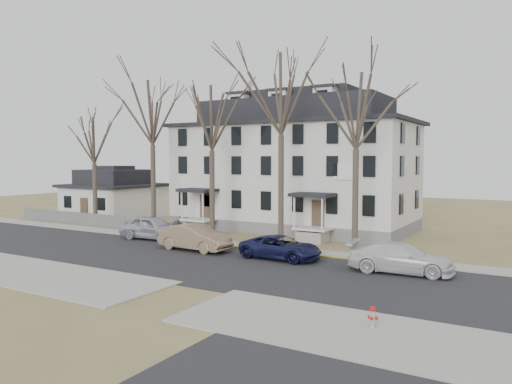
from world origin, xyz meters
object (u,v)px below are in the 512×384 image
Objects in this scene: tree_mid_left at (212,113)px; car_tan at (195,238)px; boarding_house at (294,167)px; car_silver at (153,228)px; tree_bungalow at (94,137)px; bicycle_left at (175,225)px; small_house at (115,196)px; car_white at (401,259)px; bicycle_right at (183,223)px; tree_center at (281,88)px; tree_far_left at (152,108)px; car_navy at (281,248)px; fire_hydrant at (373,317)px; tree_mid_right at (357,105)px.

tree_mid_left reaches higher than car_tan.
car_silver is (-6.33, -11.23, -4.48)m from boarding_house.
tree_bungalow is 10.95m from bicycle_left.
boarding_house is 20.34m from small_house.
car_white is 21.79m from bicycle_right.
bicycle_right is (12.12, -3.70, -1.69)m from small_house.
car_tan is at bearing -127.24° from tree_center.
car_tan is at bearing -113.54° from car_silver.
tree_far_left is at bearing 37.11° from car_silver.
tree_center reaches higher than bicycle_right.
car_white is (7.25, -0.01, 0.09)m from car_navy.
car_silver reaches higher than bicycle_right.
fire_hydrant is (11.09, -14.01, -10.66)m from tree_center.
bicycle_left is 0.82× the size of bicycle_right.
car_silver is 1.01× the size of car_tan.
car_tan is (5.50, -1.97, -0.04)m from car_silver.
tree_mid_left is 23.93m from fire_hydrant.
small_house is 1.65× the size of car_silver.
fire_hydrant is (8.65, -9.34, -0.28)m from car_navy.
tree_mid_left is 10.32m from car_tan.
car_navy is at bearing -101.57° from car_silver.
car_tan reaches higher than bicycle_left.
car_silver is (2.67, -3.07, -9.44)m from tree_far_left.
bicycle_left is at bearing 16.69° from tree_bungalow.
car_silver reaches higher than bicycle_left.
bicycle_left is at bearing 18.96° from car_silver.
car_white is (32.69, -10.88, -1.45)m from small_house.
car_silver reaches higher than car_navy.
car_silver is at bearing -49.06° from tree_far_left.
tree_bungalow reaches higher than bicycle_right.
tree_mid_right is (28.50, -6.20, 7.35)m from small_house.
tree_mid_left is 10.58m from bicycle_right.
tree_far_left is 1.08× the size of tree_mid_right.
tree_far_left is 7.38× the size of bicycle_right.
bicycle_right is (0.68, 0.26, 0.16)m from bicycle_left.
boarding_house is at bearing 24.98° from car_navy.
boarding_house is 13.12m from tree_far_left.
tree_mid_right is 2.51× the size of car_navy.
fire_hydrant is (14.09, -22.17, -4.95)m from boarding_house.
tree_center is 2.78× the size of car_silver.
tree_mid_left is 11.50m from tree_mid_right.
tree_bungalow reaches higher than bicycle_left.
tree_bungalow is (4.00, -6.20, 5.87)m from small_house.
tree_far_left is 17.52m from tree_mid_right.
tree_mid_right reaches higher than small_house.
tree_mid_right is at bearing -82.13° from car_silver.
tree_bungalow is 7.10× the size of bicycle_left.
car_tan reaches higher than car_navy.
car_navy is (11.78, -1.60, -0.19)m from car_silver.
tree_far_left reaches higher than bicycle_left.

